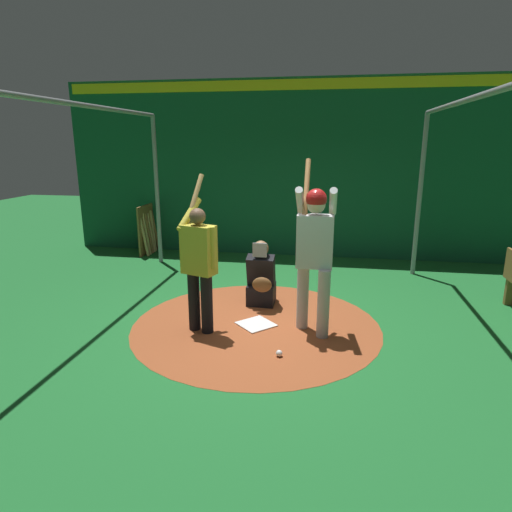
# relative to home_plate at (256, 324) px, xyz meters

# --- Properties ---
(ground_plane) EXTENTS (25.46, 25.46, 0.00)m
(ground_plane) POSITION_rel_home_plate_xyz_m (0.00, 0.00, -0.01)
(ground_plane) COLOR #1E6B2D
(dirt_circle) EXTENTS (3.27, 3.27, 0.01)m
(dirt_circle) POSITION_rel_home_plate_xyz_m (0.00, 0.00, -0.01)
(dirt_circle) COLOR #9E4C28
(dirt_circle) RESTS_ON ground
(home_plate) EXTENTS (0.59, 0.59, 0.01)m
(home_plate) POSITION_rel_home_plate_xyz_m (0.00, 0.00, 0.00)
(home_plate) COLOR white
(home_plate) RESTS_ON dirt_circle
(batter) EXTENTS (0.68, 0.49, 2.16)m
(batter) POSITION_rel_home_plate_xyz_m (0.08, 0.74, 1.11)
(batter) COLOR #B3B3B7
(batter) RESTS_ON ground
(catcher) EXTENTS (0.58, 0.40, 0.98)m
(catcher) POSITION_rel_home_plate_xyz_m (-0.77, -0.06, 0.37)
(catcher) COLOR black
(catcher) RESTS_ON ground
(visitor) EXTENTS (0.64, 0.51, 1.97)m
(visitor) POSITION_rel_home_plate_xyz_m (0.29, -0.67, 0.91)
(visitor) COLOR black
(visitor) RESTS_ON ground
(back_wall) EXTENTS (0.23, 9.46, 3.60)m
(back_wall) POSITION_rel_home_plate_xyz_m (-3.88, 0.00, 1.80)
(back_wall) COLOR #145133
(back_wall) RESTS_ON ground
(cage_frame) EXTENTS (5.68, 4.99, 2.88)m
(cage_frame) POSITION_rel_home_plate_xyz_m (0.00, 0.00, 2.02)
(cage_frame) COLOR gray
(cage_frame) RESTS_ON ground
(bat_rack) EXTENTS (1.18, 0.20, 1.05)m
(bat_rack) POSITION_rel_home_plate_xyz_m (-3.63, -2.99, 0.48)
(bat_rack) COLOR olive
(bat_rack) RESTS_ON ground
(baseball_0) EXTENTS (0.07, 0.07, 0.07)m
(baseball_0) POSITION_rel_home_plate_xyz_m (0.83, 0.41, 0.03)
(baseball_0) COLOR white
(baseball_0) RESTS_ON dirt_circle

